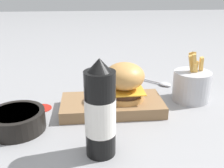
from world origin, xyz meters
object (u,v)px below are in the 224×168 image
ketchup_bottle (100,113)px  spoon (159,83)px  serving_board (112,105)px  side_bowl (17,120)px  fries_basket (192,85)px  burger (125,81)px

ketchup_bottle → spoon: (0.24, 0.40, -0.09)m
serving_board → side_bowl: (-0.25, -0.08, 0.01)m
spoon → side_bowl: bearing=-104.7°
side_bowl → serving_board: bearing=18.5°
fries_basket → burger: bearing=-168.3°
fries_basket → spoon: size_ratio=1.06×
side_bowl → burger: bearing=17.4°
burger → ketchup_bottle: (-0.08, -0.21, 0.01)m
serving_board → side_bowl: size_ratio=2.07×
serving_board → fries_basket: size_ratio=1.89×
fries_basket → side_bowl: fries_basket is taller
ketchup_bottle → spoon: ketchup_bottle is taller
ketchup_bottle → spoon: size_ratio=1.47×
ketchup_bottle → fries_basket: (0.30, 0.25, -0.05)m
fries_basket → spoon: bearing=114.4°
side_bowl → fries_basket: bearing=14.9°
burger → fries_basket: size_ratio=0.73×
burger → side_bowl: 0.31m
side_bowl → ketchup_bottle: bearing=-30.1°
serving_board → ketchup_bottle: bearing=-102.3°
serving_board → burger: size_ratio=2.59×
serving_board → fries_basket: 0.26m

